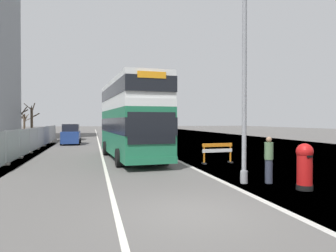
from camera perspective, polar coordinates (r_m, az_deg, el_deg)
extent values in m
cube|color=#565451|center=(8.88, 4.49, -15.53)|extent=(140.00, 280.00, 0.10)
cube|color=#B2AFA8|center=(9.89, 18.83, -13.58)|extent=(0.24, 196.00, 0.01)
cube|color=silver|center=(8.50, -9.00, -15.97)|extent=(0.16, 168.00, 0.01)
cube|color=#1E6B47|center=(20.52, -6.62, -1.04)|extent=(3.37, 10.66, 2.82)
cube|color=silver|center=(20.53, -6.63, 3.45)|extent=(3.37, 10.66, 0.40)
cube|color=silver|center=(20.59, -6.63, 6.00)|extent=(3.34, 10.56, 1.43)
cube|color=black|center=(20.51, -6.62, 0.14)|extent=(3.40, 10.77, 0.90)
cube|color=black|center=(20.59, -6.63, 6.00)|extent=(3.39, 10.72, 0.79)
cube|color=black|center=(15.37, -2.90, -0.38)|extent=(2.37, 0.24, 1.55)
cube|color=orange|center=(15.52, -2.91, 9.14)|extent=(1.42, 0.17, 0.32)
cube|color=#1E6B47|center=(20.60, -6.62, -4.46)|extent=(3.40, 10.77, 0.36)
cylinder|color=black|center=(17.19, -8.80, -5.64)|extent=(0.37, 1.02, 1.00)
cylinder|color=black|center=(17.76, -0.49, -5.42)|extent=(0.37, 1.02, 1.00)
cylinder|color=black|center=(23.25, -11.10, -3.93)|extent=(0.37, 1.02, 1.00)
cylinder|color=black|center=(23.68, -4.87, -3.83)|extent=(0.37, 1.02, 1.00)
cylinder|color=gray|center=(13.08, 13.49, 10.73)|extent=(0.18, 0.18, 9.39)
cylinder|color=gray|center=(13.07, 13.42, -8.85)|extent=(0.29, 0.29, 0.50)
cylinder|color=black|center=(12.56, 23.21, -10.04)|extent=(0.58, 0.58, 0.18)
cylinder|color=#B71414|center=(12.45, 23.23, -6.96)|extent=(0.53, 0.53, 1.18)
sphere|color=#B71414|center=(12.39, 23.25, -4.25)|extent=(0.60, 0.60, 0.60)
cube|color=black|center=(12.18, 24.02, -5.00)|extent=(0.22, 0.03, 0.07)
cube|color=orange|center=(18.63, 8.82, -3.38)|extent=(1.89, 0.28, 0.20)
cube|color=white|center=(18.66, 8.82, -4.36)|extent=(1.89, 0.28, 0.20)
cube|color=orange|center=(18.30, 6.46, -5.13)|extent=(0.08, 0.08, 1.07)
cube|color=black|center=(18.36, 6.46, -6.66)|extent=(0.19, 0.45, 0.08)
cube|color=orange|center=(19.10, 11.08, -4.89)|extent=(0.08, 0.08, 1.07)
cube|color=black|center=(19.15, 11.07, -6.36)|extent=(0.19, 0.45, 0.08)
cube|color=#A8AAAD|center=(21.52, -25.97, -3.14)|extent=(0.04, 3.26, 1.84)
cube|color=#A8AAAD|center=(24.84, -24.23, -2.60)|extent=(0.04, 3.26, 1.84)
cube|color=#A8AAAD|center=(28.18, -22.91, -2.18)|extent=(0.04, 3.26, 1.84)
cube|color=#A8AAAD|center=(31.53, -21.87, -1.85)|extent=(0.04, 3.26, 1.84)
cube|color=#A8AAAD|center=(34.89, -21.03, -1.58)|extent=(0.04, 3.26, 1.84)
cube|color=#A8AAAD|center=(38.26, -20.34, -1.36)|extent=(0.04, 3.26, 1.84)
cube|color=#A8AAAD|center=(41.64, -19.76, -1.18)|extent=(0.04, 3.26, 1.84)
cylinder|color=#939699|center=(19.87, -27.05, -3.48)|extent=(0.06, 0.06, 1.94)
cube|color=gray|center=(19.96, -27.03, -6.09)|extent=(0.44, 0.20, 0.12)
cylinder|color=#939699|center=(23.18, -25.04, -2.85)|extent=(0.06, 0.06, 1.94)
cube|color=gray|center=(23.25, -25.02, -5.09)|extent=(0.44, 0.20, 0.12)
cylinder|color=#939699|center=(26.51, -23.53, -2.38)|extent=(0.06, 0.06, 1.94)
cube|color=gray|center=(26.58, -23.52, -4.34)|extent=(0.44, 0.20, 0.12)
cylinder|color=#939699|center=(29.85, -22.36, -2.01)|extent=(0.06, 0.06, 1.94)
cube|color=gray|center=(29.91, -22.35, -3.75)|extent=(0.44, 0.20, 0.12)
cylinder|color=#939699|center=(33.21, -21.43, -1.71)|extent=(0.06, 0.06, 1.94)
cube|color=gray|center=(33.27, -21.42, -3.28)|extent=(0.44, 0.20, 0.12)
cylinder|color=#939699|center=(36.58, -20.67, -1.47)|extent=(0.06, 0.06, 1.94)
cube|color=gray|center=(36.63, -20.66, -2.89)|extent=(0.44, 0.20, 0.12)
cylinder|color=#939699|center=(39.95, -20.03, -1.27)|extent=(0.06, 0.06, 1.94)
cube|color=gray|center=(39.99, -20.03, -2.57)|extent=(0.44, 0.20, 0.12)
cylinder|color=#939699|center=(43.32, -19.50, -1.10)|extent=(0.06, 0.06, 1.94)
cube|color=gray|center=(43.36, -19.49, -2.30)|extent=(0.44, 0.20, 0.12)
cube|color=navy|center=(34.98, -16.95, -1.88)|extent=(1.75, 4.33, 1.19)
cube|color=black|center=(34.95, -16.96, -0.28)|extent=(1.61, 2.38, 0.76)
cylinder|color=black|center=(36.30, -15.43, -2.52)|extent=(0.20, 0.60, 0.60)
cylinder|color=black|center=(36.41, -18.19, -2.52)|extent=(0.20, 0.60, 0.60)
cylinder|color=black|center=(33.62, -15.60, -2.79)|extent=(0.20, 0.60, 0.60)
cylinder|color=black|center=(33.74, -18.59, -2.79)|extent=(0.20, 0.60, 0.60)
cube|color=gray|center=(43.24, -16.79, -1.39)|extent=(1.80, 4.55, 1.12)
cube|color=black|center=(43.21, -16.79, -0.21)|extent=(1.66, 2.50, 0.67)
cylinder|color=black|center=(44.62, -15.52, -1.88)|extent=(0.20, 0.60, 0.60)
cylinder|color=black|center=(44.73, -17.82, -1.88)|extent=(0.20, 0.60, 0.60)
cylinder|color=black|center=(41.81, -15.67, -2.07)|extent=(0.20, 0.60, 0.60)
cylinder|color=black|center=(41.92, -18.13, -2.07)|extent=(0.20, 0.60, 0.60)
cube|color=silver|center=(50.91, -10.01, -1.03)|extent=(1.71, 4.05, 1.10)
cube|color=black|center=(50.89, -10.01, 0.00)|extent=(1.57, 2.23, 0.73)
cylinder|color=black|center=(52.23, -9.15, -1.45)|extent=(0.20, 0.60, 0.60)
cylinder|color=black|center=(52.14, -11.02, -1.46)|extent=(0.20, 0.60, 0.60)
cylinder|color=black|center=(49.73, -8.94, -1.57)|extent=(0.20, 0.60, 0.60)
cylinder|color=black|center=(49.63, -10.91, -1.58)|extent=(0.20, 0.60, 0.60)
cylinder|color=#4C3D2D|center=(56.15, -24.90, 0.37)|extent=(0.36, 0.36, 3.99)
cylinder|color=#4C3D2D|center=(56.10, -24.33, 2.32)|extent=(1.26, 0.27, 0.89)
cylinder|color=#4C3D2D|center=(56.75, -24.56, 1.51)|extent=(0.60, 1.43, 1.04)
cylinder|color=#4C3D2D|center=(56.88, -25.37, 2.04)|extent=(1.37, 1.41, 1.38)
cylinder|color=#4C3D2D|center=(56.40, -25.45, 2.06)|extent=(1.26, 0.40, 1.54)
cylinder|color=#4C3D2D|center=(55.80, -25.26, 1.99)|extent=(0.73, 1.04, 1.60)
cylinder|color=#4C3D2D|center=(55.28, -24.43, 2.38)|extent=(1.46, 1.72, 1.43)
cylinder|color=#4C3D2D|center=(51.34, -23.17, 0.58)|extent=(0.36, 0.36, 4.43)
cylinder|color=#4C3D2D|center=(51.35, -22.59, 1.77)|extent=(1.15, 0.36, 0.76)
cylinder|color=#4C3D2D|center=(52.25, -22.95, 3.00)|extent=(0.29, 1.91, 1.63)
cylinder|color=#4C3D2D|center=(51.36, -23.76, 3.17)|extent=(1.09, 0.34, 0.98)
cylinder|color=#4C3D2D|center=(50.94, -23.19, 2.71)|extent=(0.26, 0.94, 1.14)
cylinder|color=#4C3D2D|center=(74.27, -24.30, 0.39)|extent=(0.42, 0.42, 3.74)
cylinder|color=#4C3D2D|center=(74.14, -23.63, 1.14)|extent=(1.84, 0.20, 1.19)
cylinder|color=#4C3D2D|center=(74.85, -23.99, 1.54)|extent=(0.75, 1.42, 1.07)
cylinder|color=#4C3D2D|center=(75.03, -24.57, 1.82)|extent=(1.11, 1.46, 1.43)
cylinder|color=#4C3D2D|center=(74.51, -24.78, 1.63)|extent=(1.48, 0.41, 1.82)
cylinder|color=#4C3D2D|center=(73.74, -24.60, 1.95)|extent=(0.72, 1.37, 0.99)
cylinder|color=#4C3D2D|center=(73.85, -24.08, 1.17)|extent=(0.98, 0.98, 1.55)
cylinder|color=#2D3342|center=(13.29, 17.57, -7.74)|extent=(0.29, 0.29, 0.94)
cylinder|color=#51704C|center=(13.20, 17.58, -4.26)|extent=(0.34, 0.34, 0.68)
sphere|color=#937056|center=(13.16, 17.59, -2.31)|extent=(0.22, 0.22, 0.22)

